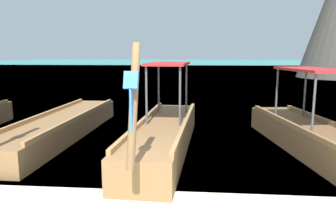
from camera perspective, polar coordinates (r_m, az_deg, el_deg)
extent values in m
plane|color=beige|center=(4.70, -3.37, -18.37)|extent=(120.00, 120.00, 0.00)
plane|color=teal|center=(65.15, 4.48, 8.09)|extent=(120.00, 120.00, 0.00)
cube|color=brown|center=(9.39, -17.82, -2.49)|extent=(1.24, 6.27, 0.55)
cube|color=#9F7246|center=(9.55, -20.81, -0.48)|extent=(0.18, 5.76, 0.10)
cube|color=#9F7246|center=(9.13, -14.91, -0.62)|extent=(0.18, 5.76, 0.10)
cube|color=brown|center=(7.76, -0.68, -4.29)|extent=(1.38, 5.62, 0.63)
cube|color=#9F7246|center=(7.77, -4.39, -1.55)|extent=(0.35, 5.12, 0.10)
cube|color=#9F7246|center=(7.62, 3.09, -1.76)|extent=(0.35, 5.12, 0.10)
cylinder|color=brown|center=(4.74, -5.99, 1.10)|extent=(0.15, 0.63, 1.79)
cube|color=blue|center=(4.59, -6.40, 5.49)|extent=(0.21, 0.14, 0.25)
cube|color=blue|center=(4.63, -6.35, -0.22)|extent=(0.03, 0.08, 0.68)
cylinder|color=#4C4C51|center=(7.51, -3.75, 2.81)|extent=(0.05, 0.05, 1.33)
cylinder|color=#4C4C51|center=(7.39, 2.08, 2.71)|extent=(0.05, 0.05, 1.33)
cylinder|color=#4C4C51|center=(9.14, -1.62, 4.13)|extent=(0.05, 0.05, 1.33)
cylinder|color=#4C4C51|center=(9.04, 3.18, 4.05)|extent=(0.05, 0.05, 1.33)
cube|color=#AD2323|center=(8.21, 0.03, 8.32)|extent=(1.03, 1.92, 0.06)
cube|color=brown|center=(7.80, 25.31, -5.29)|extent=(2.03, 6.58, 0.60)
cube|color=brown|center=(7.49, 22.17, -2.89)|extent=(0.96, 5.91, 0.10)
cylinder|color=#4C4C51|center=(7.30, 23.87, 1.23)|extent=(0.06, 0.06, 1.24)
cylinder|color=#4C4C51|center=(9.06, 18.26, 3.15)|extent=(0.06, 0.06, 1.24)
cylinder|color=#4C4C51|center=(9.36, 22.55, 3.09)|extent=(0.06, 0.06, 1.24)
cube|color=#AD2323|center=(8.28, 23.44, 6.74)|extent=(1.22, 2.26, 0.06)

